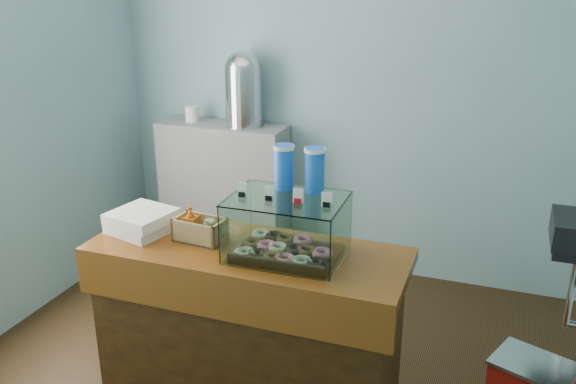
% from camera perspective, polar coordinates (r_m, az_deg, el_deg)
% --- Properties ---
extents(ground, '(3.50, 3.50, 0.00)m').
position_cam_1_polar(ground, '(3.70, -1.88, -16.41)').
color(ground, black).
rests_on(ground, ground).
extents(room_shell, '(3.54, 3.04, 2.82)m').
position_cam_1_polar(room_shell, '(3.02, -1.73, 10.62)').
color(room_shell, '#6E9EA1').
rests_on(room_shell, ground).
extents(counter, '(1.60, 0.60, 0.90)m').
position_cam_1_polar(counter, '(3.25, -3.68, -12.37)').
color(counter, '#46290D').
rests_on(counter, ground).
extents(back_shelf, '(1.00, 0.32, 1.10)m').
position_cam_1_polar(back_shelf, '(4.85, -6.02, -0.02)').
color(back_shelf, gray).
rests_on(back_shelf, ground).
extents(display_case, '(0.55, 0.41, 0.52)m').
position_cam_1_polar(display_case, '(2.92, 0.03, -2.90)').
color(display_case, '#361D10').
rests_on(display_case, counter).
extents(condiment_crate, '(0.26, 0.17, 0.18)m').
position_cam_1_polar(condiment_crate, '(3.13, -8.37, -3.41)').
color(condiment_crate, tan).
rests_on(condiment_crate, counter).
extents(pastry_boxes, '(0.36, 0.36, 0.12)m').
position_cam_1_polar(pastry_boxes, '(3.30, -13.49, -2.67)').
color(pastry_boxes, white).
rests_on(pastry_boxes, counter).
extents(coffee_urn, '(0.30, 0.30, 0.56)m').
position_cam_1_polar(coffee_urn, '(4.56, -4.20, 9.77)').
color(coffee_urn, silver).
rests_on(coffee_urn, back_shelf).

